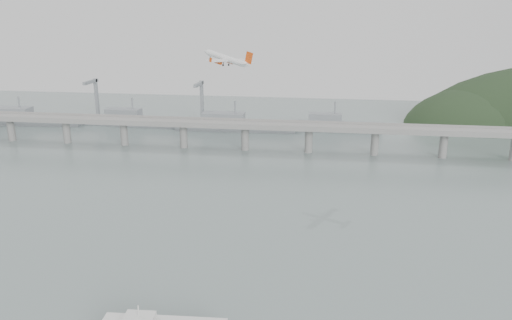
# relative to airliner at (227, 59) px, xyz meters

# --- Properties ---
(ground) EXTENTS (900.00, 900.00, 0.00)m
(ground) POSITION_rel_airliner_xyz_m (23.93, -105.05, -79.71)
(ground) COLOR slate
(ground) RESTS_ON ground
(bridge) EXTENTS (800.00, 22.00, 23.90)m
(bridge) POSITION_rel_airliner_xyz_m (22.78, 94.95, -62.06)
(bridge) COLOR gray
(bridge) RESTS_ON ground
(distant_fleet) EXTENTS (453.00, 60.90, 40.00)m
(distant_fleet) POSITION_rel_airliner_xyz_m (-131.43, 160.03, -73.49)
(distant_fleet) COLOR slate
(distant_fleet) RESTS_ON ground
(airliner) EXTENTS (33.01, 31.30, 10.00)m
(airliner) POSITION_rel_airliner_xyz_m (0.00, 0.00, 0.00)
(airliner) COLOR white
(airliner) RESTS_ON ground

